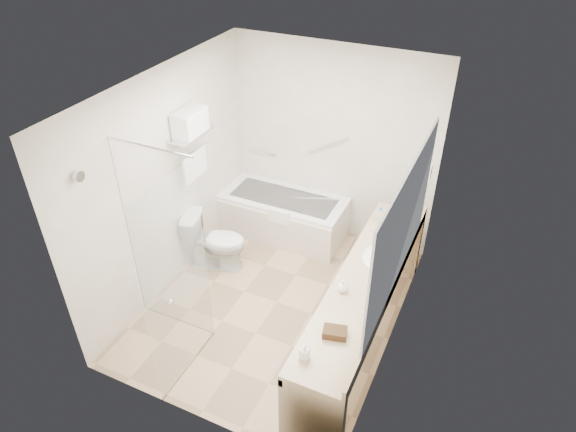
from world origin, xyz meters
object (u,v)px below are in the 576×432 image
at_px(bathtub, 284,215).
at_px(toilet, 216,241).
at_px(water_bottle_left, 390,222).
at_px(vanity_counter, 364,296).
at_px(amenity_basket, 335,332).

relative_size(bathtub, toilet, 2.19).
bearing_deg(water_bottle_left, vanity_counter, -88.61).
height_order(bathtub, amenity_basket, amenity_basket).
relative_size(toilet, amenity_basket, 3.64).
distance_m(toilet, water_bottle_left, 2.09).
distance_m(bathtub, vanity_counter, 2.09).
xyz_separation_m(bathtub, amenity_basket, (1.50, -2.16, 0.61)).
bearing_deg(amenity_basket, water_bottle_left, 89.97).
height_order(vanity_counter, water_bottle_left, water_bottle_left).
distance_m(bathtub, water_bottle_left, 1.72).
height_order(bathtub, water_bottle_left, water_bottle_left).
xyz_separation_m(toilet, water_bottle_left, (1.95, 0.44, 0.59)).
bearing_deg(amenity_basket, toilet, 148.08).
distance_m(vanity_counter, amenity_basket, 0.81).
bearing_deg(vanity_counter, water_bottle_left, 91.39).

